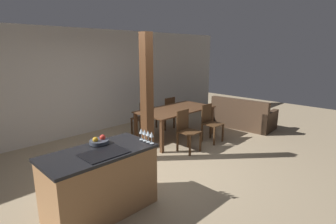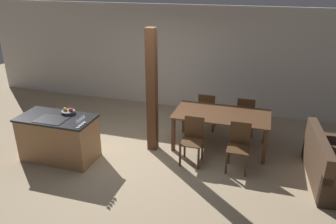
# 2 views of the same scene
# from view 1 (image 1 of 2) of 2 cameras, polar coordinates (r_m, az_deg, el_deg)

# --- Properties ---
(ground_plane) EXTENTS (16.00, 16.00, 0.00)m
(ground_plane) POSITION_cam_1_polar(r_m,az_deg,el_deg) (5.06, -3.25, -12.05)
(ground_plane) COLOR #9E896B
(wall_back) EXTENTS (11.20, 0.08, 2.70)m
(wall_back) POSITION_cam_1_polar(r_m,az_deg,el_deg) (7.04, -19.42, 5.95)
(wall_back) COLOR beige
(wall_back) RESTS_ON ground_plane
(kitchen_island) EXTENTS (1.46, 0.75, 0.90)m
(kitchen_island) POSITION_cam_1_polar(r_m,az_deg,el_deg) (3.75, -14.47, -14.48)
(kitchen_island) COLOR #9E7047
(kitchen_island) RESTS_ON ground_plane
(fruit_bowl) EXTENTS (0.27, 0.27, 0.12)m
(fruit_bowl) POSITION_cam_1_polar(r_m,az_deg,el_deg) (3.79, -14.74, -6.14)
(fruit_bowl) COLOR #383D47
(fruit_bowl) RESTS_ON kitchen_island
(wine_glass_near) EXTENTS (0.06, 0.06, 0.17)m
(wine_glass_near) POSITION_cam_1_polar(r_m,az_deg,el_deg) (3.64, -3.59, -4.98)
(wine_glass_near) COLOR silver
(wine_glass_near) RESTS_ON kitchen_island
(wine_glass_middle) EXTENTS (0.06, 0.06, 0.17)m
(wine_glass_middle) POSITION_cam_1_polar(r_m,az_deg,el_deg) (3.70, -4.37, -4.72)
(wine_glass_middle) COLOR silver
(wine_glass_middle) RESTS_ON kitchen_island
(wine_glass_far) EXTENTS (0.06, 0.06, 0.17)m
(wine_glass_far) POSITION_cam_1_polar(r_m,az_deg,el_deg) (3.75, -5.12, -4.46)
(wine_glass_far) COLOR silver
(wine_glass_far) RESTS_ON kitchen_island
(wine_glass_end) EXTENTS (0.06, 0.06, 0.17)m
(wine_glass_end) POSITION_cam_1_polar(r_m,az_deg,el_deg) (3.81, -5.85, -4.21)
(wine_glass_end) COLOR silver
(wine_glass_end) RESTS_ON kitchen_island
(dining_table) EXTENTS (1.93, 1.02, 0.76)m
(dining_table) POSITION_cam_1_polar(r_m,az_deg,el_deg) (6.45, 1.67, -0.04)
(dining_table) COLOR #51331E
(dining_table) RESTS_ON ground_plane
(dining_chair_near_left) EXTENTS (0.40, 0.40, 0.90)m
(dining_chair_near_left) POSITION_cam_1_polar(r_m,az_deg,el_deg) (5.72, 4.08, -3.89)
(dining_chair_near_left) COLOR #472D19
(dining_chair_near_left) RESTS_ON ground_plane
(dining_chair_near_right) EXTENTS (0.40, 0.40, 0.90)m
(dining_chair_near_right) POSITION_cam_1_polar(r_m,az_deg,el_deg) (6.37, 9.20, -2.20)
(dining_chair_near_right) COLOR #472D19
(dining_chair_near_right) RESTS_ON ground_plane
(dining_chair_far_left) EXTENTS (0.40, 0.40, 0.90)m
(dining_chair_far_left) POSITION_cam_1_polar(r_m,az_deg,el_deg) (6.73, -5.47, -1.25)
(dining_chair_far_left) COLOR #472D19
(dining_chair_far_left) RESTS_ON ground_plane
(dining_chair_far_right) EXTENTS (0.40, 0.40, 0.90)m
(dining_chair_far_right) POSITION_cam_1_polar(r_m,az_deg,el_deg) (7.30, -0.23, -0.02)
(dining_chair_far_right) COLOR #472D19
(dining_chair_far_right) RESTS_ON ground_plane
(couch) EXTENTS (0.98, 1.72, 0.85)m
(couch) POSITION_cam_1_polar(r_m,az_deg,el_deg) (7.80, 15.96, -1.15)
(couch) COLOR #473323
(couch) RESTS_ON ground_plane
(timber_post) EXTENTS (0.19, 0.19, 2.49)m
(timber_post) POSITION_cam_1_polar(r_m,az_deg,el_deg) (5.09, -4.62, 2.89)
(timber_post) COLOR #4C2D19
(timber_post) RESTS_ON ground_plane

